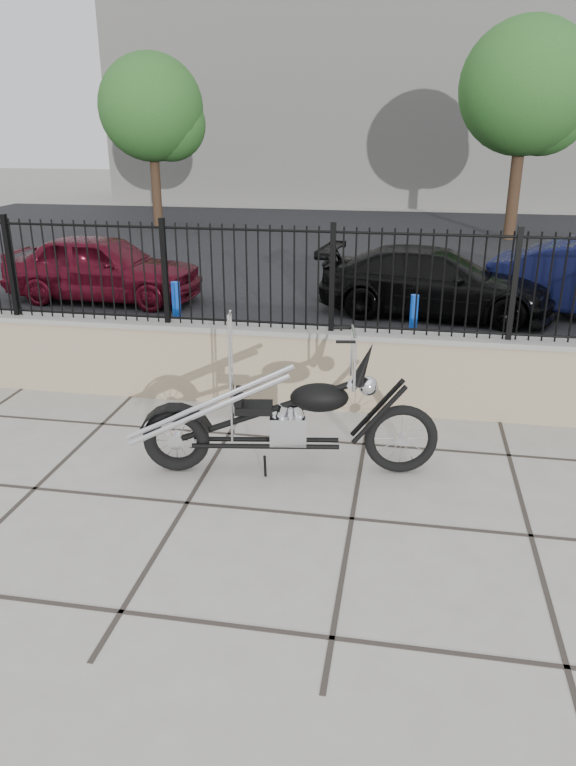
% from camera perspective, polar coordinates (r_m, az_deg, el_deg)
% --- Properties ---
extents(ground_plane, '(90.00, 90.00, 0.00)m').
position_cam_1_polar(ground_plane, '(6.36, -8.43, -9.90)').
color(ground_plane, '#99968E').
rests_on(ground_plane, ground).
extents(parking_lot, '(30.00, 30.00, 0.00)m').
position_cam_1_polar(parking_lot, '(18.04, 4.12, 10.52)').
color(parking_lot, black).
rests_on(parking_lot, ground).
extents(retaining_wall, '(14.00, 0.36, 0.96)m').
position_cam_1_polar(retaining_wall, '(8.34, -3.30, 1.60)').
color(retaining_wall, gray).
rests_on(retaining_wall, ground_plane).
extents(iron_fence, '(14.00, 0.08, 1.20)m').
position_cam_1_polar(iron_fence, '(8.05, -3.46, 8.87)').
color(iron_fence, black).
rests_on(iron_fence, retaining_wall).
extents(background_building, '(22.00, 6.00, 8.00)m').
position_cam_1_polar(background_building, '(31.72, 7.29, 22.13)').
color(background_building, beige).
rests_on(background_building, ground_plane).
extents(chopper_motorcycle, '(2.79, 0.90, 1.65)m').
position_cam_1_polar(chopper_motorcycle, '(6.48, -0.47, -0.93)').
color(chopper_motorcycle, black).
rests_on(chopper_motorcycle, ground_plane).
extents(car_red, '(3.82, 1.66, 1.28)m').
position_cam_1_polar(car_red, '(13.73, -15.20, 9.30)').
color(car_red, '#510B1A').
rests_on(car_red, parking_lot).
extents(car_black, '(4.26, 2.14, 1.19)m').
position_cam_1_polar(car_black, '(12.48, 12.15, 8.23)').
color(car_black, black).
rests_on(car_black, parking_lot).
extents(bollard_a, '(0.13, 0.13, 1.08)m').
position_cam_1_polar(bollard_a, '(10.24, -9.24, 5.38)').
color(bollard_a, '#0C44BD').
rests_on(bollard_a, ground_plane).
extents(bollard_b, '(0.15, 0.15, 0.96)m').
position_cam_1_polar(bollard_b, '(9.99, 10.39, 4.56)').
color(bollard_b, '#0A15A4').
rests_on(bollard_b, ground_plane).
extents(tree_left, '(3.24, 3.24, 5.47)m').
position_cam_1_polar(tree_left, '(23.28, -11.41, 21.99)').
color(tree_left, '#382619').
rests_on(tree_left, ground_plane).
extents(tree_right, '(3.66, 3.66, 6.18)m').
position_cam_1_polar(tree_right, '(21.58, 19.31, 22.74)').
color(tree_right, '#382619').
rests_on(tree_right, ground_plane).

